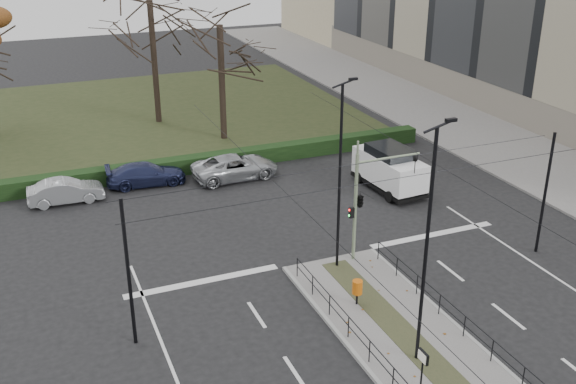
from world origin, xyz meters
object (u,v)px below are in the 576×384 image
Objects in this scene: bare_tree_center at (150,9)px; traffic_light at (362,198)px; info_panel at (423,362)px; bare_tree_near at (220,34)px; streetlamp_median_far at (340,176)px; parked_car_fourth at (235,167)px; parked_car_third at (146,174)px; streetlamp_median_near at (427,246)px; white_van at (389,168)px; parked_car_second at (66,191)px; litter_bin at (357,288)px.

traffic_light is at bearing -81.16° from bare_tree_center.
bare_tree_near is (2.32, 28.99, 5.75)m from info_panel.
streetlamp_median_far reaches higher than parked_car_fourth.
parked_car_fourth reaches higher than parked_car_third.
streetlamp_median_near is 1.76× the size of white_van.
parked_car_fourth is at bearing -89.42° from parked_car_second.
parked_car_fourth is at bearing -96.95° from parked_car_third.
litter_bin is 29.72m from bare_tree_center.
parked_car_second is at bearing 163.52° from white_van.
streetlamp_median_far reaches higher than parked_car_third.
bare_tree_center is at bearing 93.98° from streetlamp_median_near.
streetlamp_median_far reaches higher than litter_bin.
bare_tree_near reaches higher than litter_bin.
bare_tree_near reaches higher than parked_car_third.
parked_car_second is (-10.71, 12.46, -3.88)m from streetlamp_median_far.
parked_car_fourth is (-0.45, 19.61, -4.00)m from streetlamp_median_near.
white_van is at bearing 53.99° from litter_bin.
parked_car_third is (4.67, 0.90, -0.01)m from parked_car_second.
parked_car_third is at bearing 76.20° from parked_car_fourth.
traffic_light is 0.49× the size of bare_tree_near.
parked_car_second is at bearing -121.85° from bare_tree_center.
streetlamp_median_near is at bearing -92.84° from streetlamp_median_far.
litter_bin is (-1.97, -3.52, -2.23)m from traffic_light.
white_van reaches higher than parked_car_fourth.
parked_car_second is 18.39m from white_van.
parked_car_second is (-10.35, 19.74, -4.05)m from streetlamp_median_near.
bare_tree_center is at bearing 95.92° from streetlamp_median_far.
litter_bin is 0.12× the size of streetlamp_median_near.
streetlamp_median_near reaches higher than streetlamp_median_far.
parked_car_third is 0.39× the size of bare_tree_center.
parked_car_fourth is at bearing 99.82° from traffic_light.
streetlamp_median_far is at bearing 77.74° from litter_bin.
bare_tree_center is (-2.28, 32.73, 3.73)m from streetlamp_median_near.
white_van is (12.96, -6.11, 0.68)m from parked_car_third.
streetlamp_median_far is 19.95m from bare_tree_near.
white_van reaches higher than parked_car_second.
traffic_light is 0.99× the size of parked_car_fourth.
bare_tree_center is at bearing 98.84° from traffic_light.
parked_car_second is at bearing -147.70° from bare_tree_near.
streetlamp_median_near is at bearing 178.67° from parked_car_fourth.
info_panel is 18.56m from white_van.
traffic_light is 10.08m from info_panel.
litter_bin is 18.61m from parked_car_second.
bare_tree_near is (0.77, 19.72, 2.88)m from streetlamp_median_far.
streetlamp_median_near is 0.86× the size of bare_tree_near.
streetlamp_median_far is at bearing -133.64° from white_van.
bare_tree_near is at bearing -42.78° from parked_car_third.
bare_tree_near is (-0.50, 19.43, 4.28)m from traffic_light.
info_panel is 3.83m from streetlamp_median_near.
parked_car_third is at bearing -105.72° from bare_tree_center.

